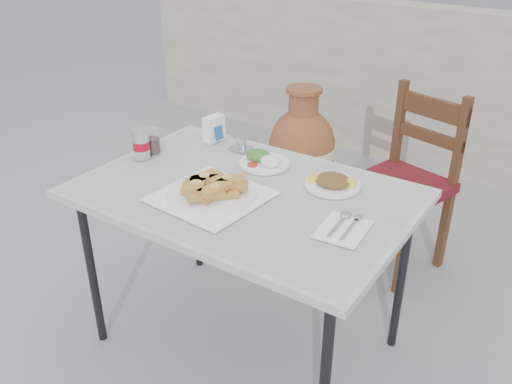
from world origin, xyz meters
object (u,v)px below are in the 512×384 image
Objects in this scene: pide_plate at (211,188)px; soda_can at (141,144)px; salad_chopped_plate at (333,182)px; cola_glass at (152,142)px; salad_rice_plate at (264,160)px; napkin_holder at (214,129)px; condiment_caddy at (240,145)px; chair at (406,180)px; terracotta_urn at (302,150)px; cafe_table at (245,202)px.

soda_can is at bearing 169.01° from pide_plate.
cola_glass reaches higher than salad_chopped_plate.
salad_rice_plate is (-0.01, 0.37, -0.02)m from pide_plate.
napkin_holder is 1.26× the size of condiment_caddy.
salad_chopped_plate is at bearing -77.86° from chair.
salad_chopped_plate is 0.71m from napkin_holder.
chair reaches higher than napkin_holder.
salad_chopped_plate is at bearing -53.17° from terracotta_urn.
soda_can is 1.19× the size of cola_glass.
salad_rice_plate is 2.02× the size of cola_glass.
napkin_holder reaches higher than salad_chopped_plate.
terracotta_urn is (0.00, 1.38, -0.50)m from soda_can.
chair is at bearing -19.70° from terracotta_urn.
condiment_caddy is (0.17, -0.01, -0.04)m from napkin_holder.
pide_plate is at bearing -133.08° from salad_chopped_plate.
napkin_holder is at bearing 176.55° from condiment_caddy.
chair is (0.29, 1.05, -0.24)m from cafe_table.
napkin_holder is at bearing 129.33° from pide_plate.
terracotta_urn is at bearing 89.91° from soda_can.
cola_glass is 0.89× the size of napkin_holder.
soda_can is 0.13× the size of chair.
pide_plate is at bearing -65.74° from condiment_caddy.
salad_chopped_plate is at bearing -2.72° from napkin_holder.
terracotta_urn is at bearing 126.83° from salad_chopped_plate.
chair is 0.92m from terracotta_urn.
salad_rice_plate is 0.37m from napkin_holder.
chair is 1.24× the size of terracotta_urn.
chair is at bearing 49.19° from napkin_holder.
terracotta_urn is (-0.13, 1.03, -0.50)m from napkin_holder.
soda_can reaches higher than cafe_table.
terracotta_urn is (-0.83, 1.11, -0.46)m from salad_chopped_plate.
pide_plate is 4.10× the size of condiment_caddy.
cafe_table reaches higher than terracotta_urn.
salad_rice_plate is at bearing -101.22° from chair.
salad_chopped_plate is 0.88m from soda_can.
chair is at bearing 51.58° from soda_can.
cola_glass is at bearing -90.62° from terracotta_urn.
condiment_caddy reaches higher than salad_chopped_plate.
salad_chopped_plate is 0.87m from cola_glass.
condiment_caddy is at bearing 172.04° from salad_chopped_plate.
salad_rice_plate is 0.35m from salad_chopped_plate.
condiment_caddy is at bearing -113.69° from chair.
cafe_table is at bearing 3.13° from soda_can.
cafe_table is 1.37× the size of chair.
cola_glass is at bearing 98.86° from soda_can.
napkin_holder is (-0.37, 0.45, 0.03)m from pide_plate.
chair reaches higher than terracotta_urn.
salad_rice_plate reaches higher than cafe_table.
napkin_holder is (-0.43, 0.32, 0.12)m from cafe_table.
pide_plate is 0.48m from condiment_caddy.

